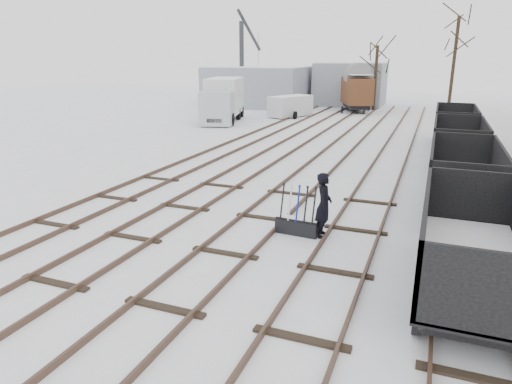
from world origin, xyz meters
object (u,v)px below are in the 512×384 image
(ground_frame, at_px, (297,225))
(panel_van, at_px, (290,106))
(freight_wagon_a, at_px, (473,263))
(crane, at_px, (243,82))
(lorry, at_px, (223,99))
(worker, at_px, (324,205))
(box_van_wagon, at_px, (357,90))

(ground_frame, bearing_deg, panel_van, 112.07)
(ground_frame, height_order, panel_van, panel_van)
(freight_wagon_a, bearing_deg, crane, 120.27)
(ground_frame, height_order, crane, crane)
(crane, bearing_deg, lorry, -72.76)
(worker, xyz_separation_m, panel_van, (-9.18, 26.06, -0.02))
(ground_frame, bearing_deg, worker, 11.81)
(ground_frame, xyz_separation_m, crane, (-15.47, 32.09, 2.23))
(ground_frame, bearing_deg, box_van_wagon, 100.85)
(crane, bearing_deg, worker, -60.54)
(ground_frame, bearing_deg, lorry, 124.83)
(lorry, bearing_deg, worker, -73.06)
(freight_wagon_a, bearing_deg, worker, 148.02)
(box_van_wagon, height_order, panel_van, box_van_wagon)
(box_van_wagon, height_order, lorry, box_van_wagon)
(panel_van, bearing_deg, lorry, -107.95)
(box_van_wagon, xyz_separation_m, crane, (-11.75, 0.12, 0.47))
(worker, distance_m, panel_van, 27.63)
(box_van_wagon, relative_size, lorry, 0.66)
(worker, height_order, freight_wagon_a, freight_wagon_a)
(panel_van, distance_m, crane, 9.33)
(box_van_wagon, distance_m, panel_van, 7.55)
(panel_van, bearing_deg, worker, -46.67)
(worker, relative_size, crane, 0.20)
(crane, bearing_deg, freight_wagon_a, -57.16)
(ground_frame, xyz_separation_m, freight_wagon_a, (4.60, -2.30, 0.59))
(freight_wagon_a, bearing_deg, box_van_wagon, 103.65)
(box_van_wagon, bearing_deg, worker, -103.12)
(box_van_wagon, xyz_separation_m, lorry, (-8.95, -10.54, -0.29))
(ground_frame, height_order, lorry, lorry)
(lorry, bearing_deg, box_van_wagon, 34.39)
(box_van_wagon, bearing_deg, lorry, -151.45)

